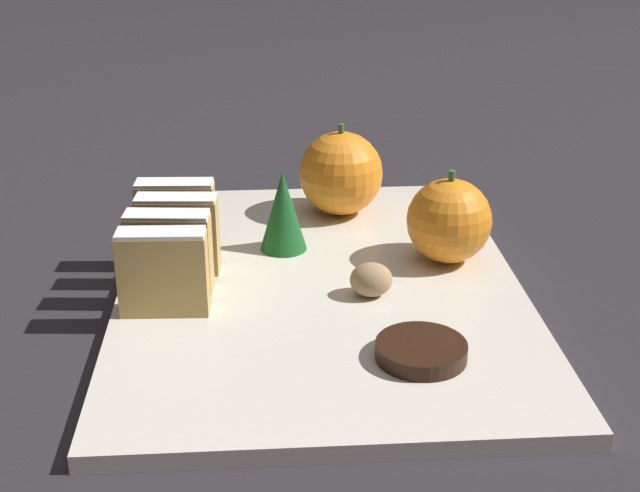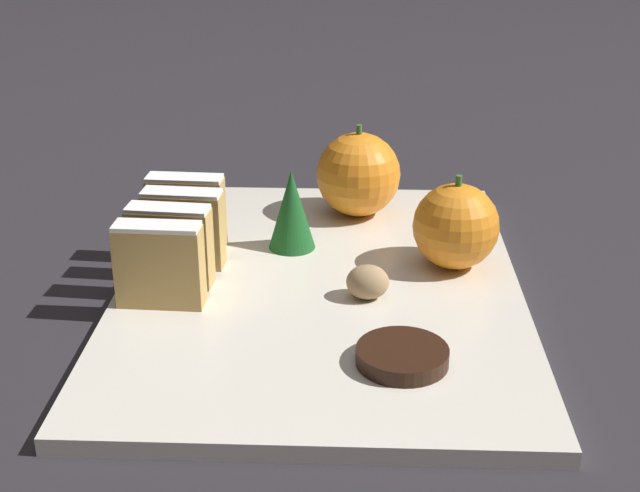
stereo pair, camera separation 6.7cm
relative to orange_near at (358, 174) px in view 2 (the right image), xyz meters
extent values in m
plane|color=#28262B|center=(-0.03, -0.14, -0.05)|extent=(6.00, 6.00, 0.00)
cube|color=silver|center=(-0.03, -0.14, -0.04)|extent=(0.31, 0.42, 0.01)
cube|color=tan|center=(-0.14, -0.18, -0.01)|extent=(0.06, 0.02, 0.06)
cube|color=white|center=(-0.14, -0.18, 0.02)|extent=(0.06, 0.02, 0.00)
cube|color=tan|center=(-0.14, -0.15, -0.01)|extent=(0.06, 0.03, 0.06)
cube|color=white|center=(-0.14, -0.15, 0.02)|extent=(0.06, 0.03, 0.00)
cube|color=tan|center=(-0.14, -0.12, -0.01)|extent=(0.06, 0.03, 0.06)
cube|color=white|center=(-0.14, -0.12, 0.02)|extent=(0.06, 0.03, 0.00)
cube|color=tan|center=(-0.14, -0.08, -0.01)|extent=(0.06, 0.02, 0.06)
cube|color=white|center=(-0.14, -0.08, 0.02)|extent=(0.06, 0.02, 0.00)
sphere|color=orange|center=(0.00, 0.00, 0.00)|extent=(0.08, 0.08, 0.08)
cylinder|color=#38702D|center=(0.00, 0.00, 0.04)|extent=(0.01, 0.01, 0.01)
sphere|color=orange|center=(0.08, -0.11, 0.00)|extent=(0.07, 0.07, 0.07)
cylinder|color=#38702D|center=(0.08, -0.11, 0.03)|extent=(0.01, 0.01, 0.01)
ellipsoid|color=tan|center=(0.01, -0.17, -0.02)|extent=(0.03, 0.03, 0.03)
cylinder|color=black|center=(0.03, -0.26, -0.03)|extent=(0.06, 0.06, 0.01)
cone|color=#195623|center=(-0.05, -0.08, 0.00)|extent=(0.04, 0.04, 0.07)
camera|label=1|loc=(-0.07, -0.76, 0.26)|focal=50.00mm
camera|label=2|loc=(0.00, -0.76, 0.26)|focal=50.00mm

